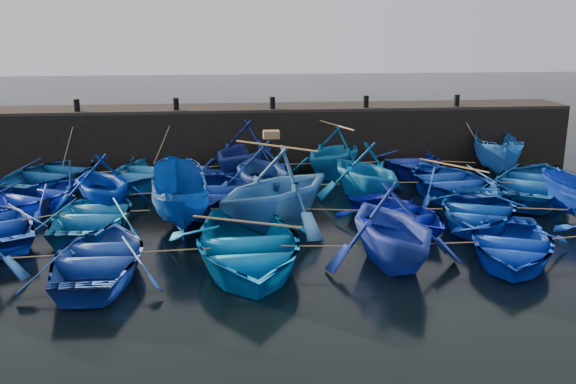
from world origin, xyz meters
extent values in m
plane|color=black|center=(0.00, 0.00, 0.00)|extent=(120.00, 120.00, 0.00)
cube|color=black|center=(0.00, 10.50, 1.25)|extent=(26.00, 2.50, 2.50)
cube|color=black|center=(0.00, 10.50, 2.56)|extent=(26.00, 2.50, 0.12)
cylinder|color=black|center=(-8.00, 9.60, 2.87)|extent=(0.24, 0.24, 0.50)
cylinder|color=black|center=(-4.00, 9.60, 2.87)|extent=(0.24, 0.24, 0.50)
cylinder|color=black|center=(0.00, 9.60, 2.87)|extent=(0.24, 0.24, 0.50)
cylinder|color=black|center=(4.00, 9.60, 2.87)|extent=(0.24, 0.24, 0.50)
cylinder|color=black|center=(8.00, 9.60, 2.87)|extent=(0.24, 0.24, 0.50)
imported|color=navy|center=(-8.55, 7.44, 0.56)|extent=(5.56, 6.41, 1.11)
imported|color=#1864AD|center=(-4.95, 7.49, 0.56)|extent=(5.41, 6.38, 1.12)
imported|color=navy|center=(-1.27, 8.10, 1.18)|extent=(5.52, 5.78, 2.37)
imported|color=blue|center=(2.40, 8.11, 1.05)|extent=(5.18, 5.28, 2.11)
imported|color=navy|center=(5.66, 8.18, 0.53)|extent=(3.75, 5.16, 1.05)
imported|color=#1B5494|center=(9.13, 7.57, 0.91)|extent=(2.98, 5.02, 1.82)
imported|color=#142ECA|center=(-8.53, 4.37, 0.48)|extent=(5.12, 5.62, 0.95)
imported|color=#002DA5|center=(-6.18, 3.99, 1.01)|extent=(4.57, 4.84, 2.02)
imported|color=#12319C|center=(-2.65, 4.24, 0.56)|extent=(4.38, 5.74, 1.12)
imported|color=navy|center=(-0.74, 4.58, 1.14)|extent=(4.35, 4.85, 2.27)
imported|color=#0C65B1|center=(2.94, 4.68, 1.05)|extent=(4.64, 4.96, 2.11)
imported|color=#0C36A7|center=(6.13, 4.60, 0.56)|extent=(4.52, 5.86, 1.13)
imported|color=#0C4893|center=(9.13, 4.17, 0.58)|extent=(6.47, 6.91, 1.17)
imported|color=#1666B2|center=(-6.06, 1.99, 0.50)|extent=(3.84, 5.08, 1.00)
imported|color=navy|center=(-3.51, 2.02, 0.90)|extent=(2.27, 4.84, 1.81)
imported|color=#2E6CBD|center=(-0.53, 1.68, 1.26)|extent=(6.34, 6.30, 2.53)
imported|color=#000C97|center=(3.27, 1.29, 0.43)|extent=(4.30, 4.97, 0.86)
imported|color=#053895|center=(5.73, 1.20, 0.51)|extent=(5.19, 5.90, 1.02)
imported|color=#1B3E96|center=(-5.24, -1.70, 0.49)|extent=(3.45, 4.76, 0.97)
imported|color=#0264B8|center=(-1.58, -1.60, 0.60)|extent=(4.40, 5.98, 1.21)
imported|color=#1930A3|center=(2.19, -1.83, 1.11)|extent=(4.19, 4.68, 2.21)
imported|color=#0A36D6|center=(5.44, -1.86, 0.47)|extent=(4.74, 5.45, 0.94)
cube|color=brown|center=(-0.44, 4.58, 2.40)|extent=(0.56, 0.46, 0.26)
cylinder|color=tan|center=(-6.75, 7.46, 0.55)|extent=(1.81, 0.09, 0.04)
cylinder|color=tan|center=(-3.11, 7.79, 0.55)|extent=(1.89, 0.65, 0.04)
cylinder|color=tan|center=(0.57, 8.11, 0.55)|extent=(1.87, 0.04, 0.04)
cylinder|color=tan|center=(4.03, 8.15, 0.55)|extent=(1.46, 0.11, 0.04)
cylinder|color=tan|center=(7.40, 7.88, 0.55)|extent=(1.68, 0.65, 0.04)
cylinder|color=tan|center=(-7.35, 4.18, 0.55)|extent=(0.58, 0.41, 0.04)
cylinder|color=tan|center=(-4.42, 4.11, 0.55)|extent=(1.73, 0.28, 0.04)
cylinder|color=tan|center=(-1.70, 4.41, 0.55)|extent=(0.15, 0.36, 0.04)
cylinder|color=tan|center=(1.10, 4.63, 0.55)|extent=(1.88, 0.14, 0.04)
cylinder|color=tan|center=(4.54, 4.64, 0.55)|extent=(1.39, 0.12, 0.04)
cylinder|color=tan|center=(7.63, 4.38, 0.55)|extent=(1.21, 0.46, 0.04)
cylinder|color=tan|center=(-7.49, 1.69, 0.55)|extent=(1.09, 0.62, 0.04)
cylinder|color=tan|center=(-4.78, 2.00, 0.55)|extent=(0.74, 0.07, 0.04)
cylinder|color=tan|center=(-2.02, 1.85, 0.55)|extent=(1.19, 0.38, 0.04)
cylinder|color=tan|center=(1.37, 1.49, 0.55)|extent=(2.01, 0.42, 0.04)
cylinder|color=tan|center=(4.50, 1.25, 0.55)|extent=(0.67, 0.13, 0.04)
cylinder|color=tan|center=(7.56, 0.98, 0.55)|extent=(1.85, 0.49, 0.04)
cylinder|color=tan|center=(-6.92, -1.76, 0.55)|extent=(1.55, 0.14, 0.04)
cylinder|color=tan|center=(-3.41, -1.65, 0.55)|extent=(1.86, 0.14, 0.04)
cylinder|color=tan|center=(0.30, -1.71, 0.55)|extent=(1.97, 0.27, 0.04)
cylinder|color=tan|center=(3.81, -1.84, 0.55)|extent=(1.46, 0.06, 0.04)
cylinder|color=tan|center=(7.32, -1.69, 0.55)|extent=(1.97, 0.37, 0.04)
cylinder|color=tan|center=(-8.28, 9.07, 1.58)|extent=(0.60, 0.91, 2.09)
cylinder|color=tan|center=(-4.47, 9.09, 1.58)|extent=(0.99, 0.86, 2.09)
cylinder|color=tan|center=(-0.63, 9.40, 1.58)|extent=(1.30, 0.24, 2.09)
cylinder|color=tan|center=(3.20, 9.40, 1.58)|extent=(1.63, 0.23, 2.09)
cylinder|color=tan|center=(4.83, 9.44, 1.58)|extent=(1.69, 0.16, 2.09)
cylinder|color=tan|center=(8.57, 9.13, 1.58)|extent=(1.18, 0.78, 2.09)
cylinder|color=#99724C|center=(2.40, 8.11, 2.14)|extent=(1.08, 2.84, 0.06)
cylinder|color=#99724C|center=(6.13, 4.60, 1.16)|extent=(1.77, 2.49, 0.06)
cylinder|color=#99724C|center=(-0.53, 1.68, 2.56)|extent=(2.34, 1.97, 0.06)
cylinder|color=#99724C|center=(-1.58, -1.60, 1.24)|extent=(2.74, 1.32, 0.06)
camera|label=1|loc=(-2.12, -17.27, 6.23)|focal=40.00mm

